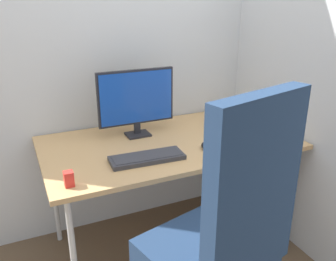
# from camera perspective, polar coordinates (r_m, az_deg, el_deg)

# --- Properties ---
(ground_plane) EXTENTS (8.00, 8.00, 0.00)m
(ground_plane) POSITION_cam_1_polar(r_m,az_deg,el_deg) (2.52, 0.09, -17.05)
(ground_plane) COLOR brown
(wall_back) EXTENTS (2.97, 0.04, 2.80)m
(wall_back) POSITION_cam_1_polar(r_m,az_deg,el_deg) (2.40, -4.40, 17.22)
(wall_back) COLOR silver
(wall_back) RESTS_ON ground_plane
(wall_side_right) EXTENTS (0.04, 2.31, 2.80)m
(wall_side_right) POSITION_cam_1_polar(r_m,az_deg,el_deg) (2.26, 21.32, 15.71)
(wall_side_right) COLOR silver
(wall_side_right) RESTS_ON ground_plane
(desk) EXTENTS (1.47, 0.81, 0.73)m
(desk) POSITION_cam_1_polar(r_m,az_deg,el_deg) (2.17, 0.10, -2.67)
(desk) COLOR tan
(desk) RESTS_ON ground_plane
(office_chair) EXTENTS (0.58, 0.58, 1.26)m
(office_chair) POSITION_cam_1_polar(r_m,az_deg,el_deg) (1.50, 8.66, -15.95)
(office_chair) COLOR black
(office_chair) RESTS_ON ground_plane
(monitor) EXTENTS (0.47, 0.11, 0.41)m
(monitor) POSITION_cam_1_polar(r_m,az_deg,el_deg) (2.18, -5.01, 4.93)
(monitor) COLOR black
(monitor) RESTS_ON desk
(keyboard) EXTENTS (0.40, 0.16, 0.03)m
(keyboard) POSITION_cam_1_polar(r_m,az_deg,el_deg) (1.91, -3.33, -4.29)
(keyboard) COLOR #333338
(keyboard) RESTS_ON desk
(mouse) EXTENTS (0.09, 0.11, 0.03)m
(mouse) POSITION_cam_1_polar(r_m,az_deg,el_deg) (2.05, 6.11, -2.45)
(mouse) COLOR black
(mouse) RESTS_ON desk
(pen_holder) EXTENTS (0.07, 0.07, 0.16)m
(pen_holder) POSITION_cam_1_polar(r_m,az_deg,el_deg) (2.41, 11.32, 1.78)
(pen_holder) COLOR silver
(pen_holder) RESTS_ON desk
(notebook) EXTENTS (0.22, 0.25, 0.01)m
(notebook) POSITION_cam_1_polar(r_m,az_deg,el_deg) (2.22, 9.27, -0.97)
(notebook) COLOR #334C8C
(notebook) RESTS_ON desk
(desk_clamp_accessory) EXTENTS (0.04, 0.04, 0.07)m
(desk_clamp_accessory) POSITION_cam_1_polar(r_m,az_deg,el_deg) (1.71, -15.33, -7.36)
(desk_clamp_accessory) COLOR red
(desk_clamp_accessory) RESTS_ON desk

